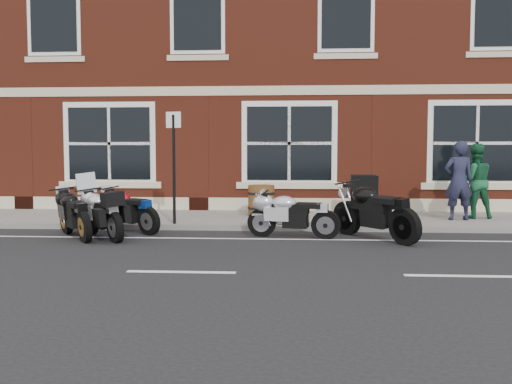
% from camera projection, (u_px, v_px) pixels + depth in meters
% --- Properties ---
extents(ground, '(80.00, 80.00, 0.00)m').
position_uv_depth(ground, '(211.00, 240.00, 11.28)').
color(ground, black).
rests_on(ground, ground).
extents(sidewalk, '(30.00, 3.00, 0.12)m').
position_uv_depth(sidewalk, '(228.00, 219.00, 14.26)').
color(sidewalk, slate).
rests_on(sidewalk, ground).
extents(kerb, '(30.00, 0.16, 0.12)m').
position_uv_depth(kerb, '(220.00, 228.00, 12.69)').
color(kerb, slate).
rests_on(kerb, ground).
extents(pub_building, '(24.00, 12.00, 12.00)m').
position_uv_depth(pub_building, '(251.00, 38.00, 21.30)').
color(pub_building, maroon).
rests_on(pub_building, ground).
extents(moto_touring_silver, '(1.35, 1.63, 1.31)m').
position_uv_depth(moto_touring_silver, '(102.00, 212.00, 11.53)').
color(moto_touring_silver, black).
rests_on(moto_touring_silver, ground).
extents(moto_sport_red, '(1.66, 1.24, 0.88)m').
position_uv_depth(moto_sport_red, '(128.00, 209.00, 12.39)').
color(moto_sport_red, black).
rests_on(moto_sport_red, ground).
extents(moto_sport_black, '(1.29, 1.71, 0.91)m').
position_uv_depth(moto_sport_black, '(76.00, 212.00, 11.56)').
color(moto_sport_black, black).
rests_on(moto_sport_black, ground).
extents(moto_sport_silver, '(1.90, 0.52, 0.86)m').
position_uv_depth(moto_sport_silver, '(292.00, 214.00, 11.56)').
color(moto_sport_silver, black).
rests_on(moto_sport_silver, ground).
extents(moto_naked_black, '(1.49, 1.96, 1.05)m').
position_uv_depth(moto_naked_black, '(374.00, 209.00, 11.35)').
color(moto_naked_black, black).
rests_on(moto_naked_black, ground).
extents(pedestrian_left, '(0.71, 0.49, 1.88)m').
position_uv_depth(pedestrian_left, '(459.00, 181.00, 13.51)').
color(pedestrian_left, '#1C1E33').
rests_on(pedestrian_left, sidewalk).
extents(pedestrian_right, '(0.92, 0.74, 1.82)m').
position_uv_depth(pedestrian_right, '(475.00, 181.00, 13.89)').
color(pedestrian_right, '#175330').
rests_on(pedestrian_right, sidewalk).
extents(a_board_sign, '(0.69, 0.51, 1.06)m').
position_uv_depth(a_board_sign, '(364.00, 196.00, 14.06)').
color(a_board_sign, black).
rests_on(a_board_sign, sidewalk).
extents(barrel_planter, '(0.70, 0.70, 0.78)m').
position_uv_depth(barrel_planter, '(261.00, 200.00, 14.45)').
color(barrel_planter, '#472512').
rests_on(barrel_planter, sidewalk).
extents(parking_sign, '(0.35, 0.11, 2.52)m').
position_uv_depth(parking_sign, '(174.00, 159.00, 12.78)').
color(parking_sign, black).
rests_on(parking_sign, sidewalk).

